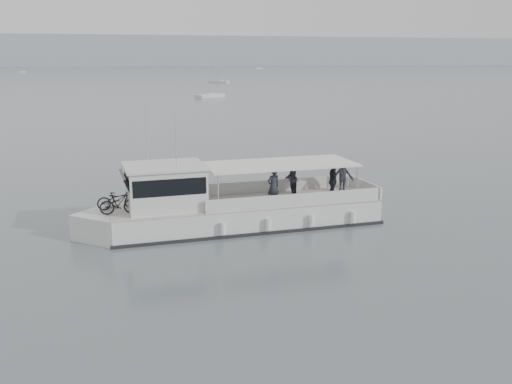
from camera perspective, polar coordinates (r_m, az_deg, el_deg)
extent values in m
plane|color=#535D61|center=(26.31, -1.59, -3.92)|extent=(1400.00, 1400.00, 0.00)
cube|color=#939EA8|center=(584.47, -15.27, 13.44)|extent=(1400.00, 90.00, 28.00)
cube|color=silver|center=(27.04, -1.02, -2.39)|extent=(12.65, 3.75, 1.36)
cube|color=silver|center=(26.06, -14.40, -3.43)|extent=(3.40, 3.40, 1.36)
cube|color=beige|center=(26.87, -1.03, -1.00)|extent=(12.65, 3.75, 0.06)
cube|color=black|center=(27.16, -1.02, -3.24)|extent=(12.86, 3.89, 0.19)
cube|color=silver|center=(28.84, 1.66, 0.63)|extent=(8.36, 0.38, 0.63)
cube|color=silver|center=(25.90, 3.97, -0.86)|extent=(8.36, 0.38, 0.63)
cube|color=silver|center=(29.11, 10.81, 0.52)|extent=(0.21, 3.35, 0.63)
cube|color=silver|center=(25.88, -9.06, 0.42)|extent=(3.44, 2.93, 1.88)
cube|color=black|center=(25.67, -12.65, 0.52)|extent=(0.67, 2.63, 1.21)
cube|color=black|center=(25.81, -9.09, 1.10)|extent=(3.23, 2.97, 0.73)
cube|color=silver|center=(25.68, -9.14, 2.58)|extent=(3.65, 3.15, 0.10)
cube|color=white|center=(27.00, 2.37, 2.81)|extent=(7.21, 3.37, 0.08)
cylinder|color=silver|center=(24.87, -3.79, -0.15)|extent=(0.06, 0.06, 1.73)
cylinder|color=silver|center=(27.66, -5.22, 1.20)|extent=(0.06, 0.06, 1.73)
cylinder|color=silver|center=(27.18, 10.06, 0.83)|extent=(0.06, 0.06, 1.73)
cylinder|color=silver|center=(29.75, 7.49, 1.99)|extent=(0.06, 0.06, 1.73)
cylinder|color=silver|center=(26.31, -10.91, 5.76)|extent=(0.03, 0.03, 2.72)
cylinder|color=silver|center=(24.84, -8.03, 4.95)|extent=(0.03, 0.03, 2.30)
cylinder|color=white|center=(24.93, -3.30, -3.66)|extent=(0.26, 0.26, 0.52)
cylinder|color=white|center=(25.49, 1.27, -3.25)|extent=(0.26, 0.26, 0.52)
cylinder|color=white|center=(26.21, 5.61, -2.85)|extent=(0.26, 0.26, 0.52)
cylinder|color=white|center=(27.07, 9.70, -2.46)|extent=(0.26, 0.26, 0.52)
imported|color=black|center=(26.19, -13.69, -0.70)|extent=(1.81, 0.68, 0.94)
imported|color=black|center=(25.37, -13.56, -1.08)|extent=(1.67, 0.52, 0.99)
imported|color=#23262F|center=(26.10, 1.75, 0.55)|extent=(0.74, 0.59, 1.76)
imported|color=#23262F|center=(28.13, 3.46, 1.46)|extent=(1.06, 1.08, 1.76)
imported|color=#23262F|center=(27.54, 7.72, 1.11)|extent=(0.57, 1.08, 1.76)
imported|color=#23262F|center=(28.91, 8.73, 1.66)|extent=(1.19, 0.75, 1.76)
cube|color=silver|center=(335.85, -22.32, 11.04)|extent=(2.83, 6.23, 0.75)
cube|color=silver|center=(335.85, -22.32, 11.09)|extent=(1.99, 2.34, 0.45)
cylinder|color=silver|center=(335.79, -22.37, 11.65)|extent=(0.08, 0.08, 6.61)
cube|color=silver|center=(184.34, -3.74, 10.93)|extent=(6.51, 6.10, 0.75)
cube|color=silver|center=(184.33, -3.74, 11.03)|extent=(3.03, 2.99, 0.45)
cylinder|color=silver|center=(184.22, -3.76, 12.18)|extent=(0.08, 0.08, 7.44)
cube|color=silver|center=(116.59, -4.60, 9.56)|extent=(6.51, 5.07, 0.75)
cube|color=silver|center=(116.57, -4.60, 9.72)|extent=(2.84, 2.69, 0.45)
cylinder|color=silver|center=(116.41, -4.63, 11.43)|extent=(0.08, 0.08, 7.02)
cube|color=silver|center=(418.49, 0.32, 12.26)|extent=(6.53, 3.13, 0.75)
cube|color=silver|center=(418.49, 0.32, 12.30)|extent=(2.48, 2.13, 0.45)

